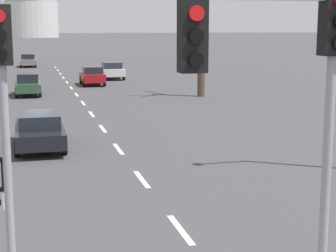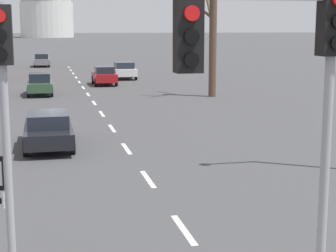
# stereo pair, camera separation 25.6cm
# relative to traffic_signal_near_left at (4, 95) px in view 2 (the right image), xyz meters

# --- Properties ---
(lane_stripe_1) EXTENTS (0.16, 2.00, 0.01)m
(lane_stripe_1) POSITION_rel_traffic_signal_near_left_xyz_m (3.71, 2.58, -3.56)
(lane_stripe_1) COLOR silver
(lane_stripe_1) RESTS_ON ground_plane
(lane_stripe_2) EXTENTS (0.16, 2.00, 0.01)m
(lane_stripe_2) POSITION_rel_traffic_signal_near_left_xyz_m (3.71, 7.08, -3.56)
(lane_stripe_2) COLOR silver
(lane_stripe_2) RESTS_ON ground_plane
(lane_stripe_3) EXTENTS (0.16, 2.00, 0.01)m
(lane_stripe_3) POSITION_rel_traffic_signal_near_left_xyz_m (3.71, 11.58, -3.56)
(lane_stripe_3) COLOR silver
(lane_stripe_3) RESTS_ON ground_plane
(lane_stripe_4) EXTENTS (0.16, 2.00, 0.01)m
(lane_stripe_4) POSITION_rel_traffic_signal_near_left_xyz_m (3.71, 16.08, -3.56)
(lane_stripe_4) COLOR silver
(lane_stripe_4) RESTS_ON ground_plane
(lane_stripe_5) EXTENTS (0.16, 2.00, 0.01)m
(lane_stripe_5) POSITION_rel_traffic_signal_near_left_xyz_m (3.71, 20.58, -3.56)
(lane_stripe_5) COLOR silver
(lane_stripe_5) RESTS_ON ground_plane
(lane_stripe_6) EXTENTS (0.16, 2.00, 0.01)m
(lane_stripe_6) POSITION_rel_traffic_signal_near_left_xyz_m (3.71, 25.08, -3.56)
(lane_stripe_6) COLOR silver
(lane_stripe_6) RESTS_ON ground_plane
(lane_stripe_7) EXTENTS (0.16, 2.00, 0.01)m
(lane_stripe_7) POSITION_rel_traffic_signal_near_left_xyz_m (3.71, 29.58, -3.56)
(lane_stripe_7) COLOR silver
(lane_stripe_7) RESTS_ON ground_plane
(lane_stripe_8) EXTENTS (0.16, 2.00, 0.01)m
(lane_stripe_8) POSITION_rel_traffic_signal_near_left_xyz_m (3.71, 34.08, -3.56)
(lane_stripe_8) COLOR silver
(lane_stripe_8) RESTS_ON ground_plane
(lane_stripe_9) EXTENTS (0.16, 2.00, 0.01)m
(lane_stripe_9) POSITION_rel_traffic_signal_near_left_xyz_m (3.71, 38.58, -3.56)
(lane_stripe_9) COLOR silver
(lane_stripe_9) RESTS_ON ground_plane
(lane_stripe_10) EXTENTS (0.16, 2.00, 0.01)m
(lane_stripe_10) POSITION_rel_traffic_signal_near_left_xyz_m (3.71, 43.08, -3.56)
(lane_stripe_10) COLOR silver
(lane_stripe_10) RESTS_ON ground_plane
(lane_stripe_11) EXTENTS (0.16, 2.00, 0.01)m
(lane_stripe_11) POSITION_rel_traffic_signal_near_left_xyz_m (3.71, 47.58, -3.56)
(lane_stripe_11) COLOR silver
(lane_stripe_11) RESTS_ON ground_plane
(lane_stripe_12) EXTENTS (0.16, 2.00, 0.01)m
(lane_stripe_12) POSITION_rel_traffic_signal_near_left_xyz_m (3.71, 52.08, -3.56)
(lane_stripe_12) COLOR silver
(lane_stripe_12) RESTS_ON ground_plane
(lane_stripe_13) EXTENTS (0.16, 2.00, 0.01)m
(lane_stripe_13) POSITION_rel_traffic_signal_near_left_xyz_m (3.71, 56.58, -3.56)
(lane_stripe_13) COLOR silver
(lane_stripe_13) RESTS_ON ground_plane
(traffic_signal_near_left) EXTENTS (0.36, 0.34, 5.12)m
(traffic_signal_near_left) POSITION_rel_traffic_signal_near_left_xyz_m (0.00, 0.00, 0.00)
(traffic_signal_near_left) COLOR #9E9EA3
(traffic_signal_near_left) RESTS_ON ground_plane
(traffic_signal_centre_tall) EXTENTS (2.44, 0.34, 5.32)m
(traffic_signal_centre_tall) POSITION_rel_traffic_signal_near_left_xyz_m (3.89, -2.22, 0.48)
(traffic_signal_centre_tall) COLOR #9E9EA3
(traffic_signal_centre_tall) RESTS_ON ground_plane
(sedan_near_left) EXTENTS (1.83, 4.24, 1.52)m
(sedan_near_left) POSITION_rel_traffic_signal_near_left_xyz_m (0.67, 58.22, -2.79)
(sedan_near_left) COLOR slate
(sedan_near_left) RESTS_ON ground_plane
(sedan_near_right) EXTENTS (1.80, 3.80, 1.50)m
(sedan_near_right) POSITION_rel_traffic_signal_near_left_xyz_m (5.54, 35.76, -2.79)
(sedan_near_right) COLOR maroon
(sedan_near_right) RESTS_ON ground_plane
(sedan_mid_centre) EXTENTS (1.71, 4.03, 1.52)m
(sedan_mid_centre) POSITION_rel_traffic_signal_near_left_xyz_m (0.46, 30.00, -2.79)
(sedan_mid_centre) COLOR #2D4C33
(sedan_mid_centre) RESTS_ON ground_plane
(sedan_far_left) EXTENTS (1.88, 4.52, 1.40)m
(sedan_far_left) POSITION_rel_traffic_signal_near_left_xyz_m (0.78, 12.48, -2.84)
(sedan_far_left) COLOR black
(sedan_far_left) RESTS_ON ground_plane
(sedan_far_right) EXTENTS (1.97, 3.90, 1.52)m
(sedan_far_right) POSITION_rel_traffic_signal_near_left_xyz_m (7.83, 40.53, -2.78)
(sedan_far_right) COLOR silver
(sedan_far_right) RESTS_ON ground_plane
(bare_tree_right_near) EXTENTS (2.20, 3.54, 7.68)m
(bare_tree_right_near) POSITION_rel_traffic_signal_near_left_xyz_m (11.75, 26.61, 0.06)
(bare_tree_right_near) COLOR brown
(bare_tree_right_near) RESTS_ON ground_plane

